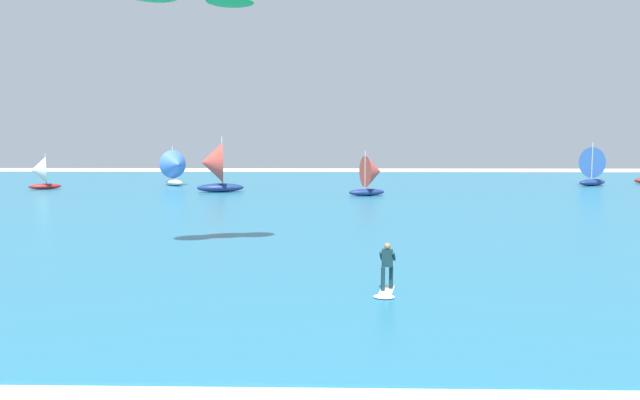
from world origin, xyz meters
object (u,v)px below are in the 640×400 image
(sailboat_trailing, at_px, (213,167))
(sailboat_center_horizon, at_px, (40,173))
(sailboat_near_shore, at_px, (175,167))
(sailboat_mid_right, at_px, (372,175))
(kitesurfer, at_px, (386,275))
(sailboat_mid_left, at_px, (596,166))

(sailboat_trailing, height_order, sailboat_center_horizon, sailboat_trailing)
(sailboat_near_shore, relative_size, sailboat_center_horizon, 1.19)
(sailboat_mid_right, height_order, sailboat_center_horizon, sailboat_mid_right)
(sailboat_mid_right, height_order, sailboat_near_shore, sailboat_near_shore)
(sailboat_center_horizon, bearing_deg, kitesurfer, -53.09)
(sailboat_mid_right, bearing_deg, sailboat_mid_left, 27.29)
(kitesurfer, xyz_separation_m, sailboat_mid_right, (1.76, 37.20, 1.33))
(sailboat_mid_right, xyz_separation_m, sailboat_mid_left, (26.62, 13.73, 0.34))
(sailboat_near_shore, bearing_deg, sailboat_mid_left, 1.66)
(sailboat_mid_left, height_order, sailboat_trailing, sailboat_trailing)
(sailboat_near_shore, bearing_deg, sailboat_trailing, -55.06)
(kitesurfer, distance_m, sailboat_trailing, 43.13)
(kitesurfer, distance_m, sailboat_near_shore, 53.42)
(sailboat_mid_right, relative_size, sailboat_center_horizon, 1.10)
(kitesurfer, relative_size, sailboat_trailing, 0.36)
(sailboat_mid_left, xyz_separation_m, sailboat_near_shore, (-48.35, -1.40, -0.18))
(kitesurfer, relative_size, sailboat_center_horizon, 0.53)
(kitesurfer, bearing_deg, sailboat_mid_right, 87.29)
(sailboat_mid_right, xyz_separation_m, sailboat_near_shore, (-21.73, 12.33, 0.16))
(sailboat_mid_left, xyz_separation_m, sailboat_trailing, (-42.25, -10.14, 0.27))
(sailboat_trailing, relative_size, sailboat_center_horizon, 1.45)
(sailboat_mid_right, relative_size, sailboat_mid_left, 0.85)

